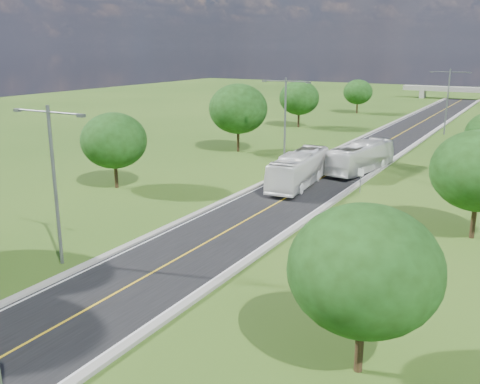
{
  "coord_description": "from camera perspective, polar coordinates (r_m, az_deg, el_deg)",
  "views": [
    {
      "loc": [
        19.56,
        -9.79,
        13.34
      ],
      "look_at": [
        0.74,
        23.04,
        3.0
      ],
      "focal_mm": 40.0,
      "sensor_mm": 36.0,
      "label": 1
    }
  ],
  "objects": [
    {
      "name": "tree_ra",
      "position": [
        22.31,
        13.13,
        -8.07
      ],
      "size": [
        6.3,
        6.3,
        7.33
      ],
      "color": "black",
      "rests_on": "ground"
    },
    {
      "name": "ground",
      "position": [
        73.69,
        13.98,
        4.4
      ],
      "size": [
        260.0,
        260.0,
        0.0
      ],
      "primitive_type": "plane",
      "color": "#264714",
      "rests_on": "ground"
    },
    {
      "name": "bus_inbound",
      "position": [
        52.8,
        6.32,
        2.46
      ],
      "size": [
        3.87,
        12.03,
        3.29
      ],
      "primitive_type": "imported",
      "rotation": [
        0.0,
        0.0,
        0.09
      ],
      "color": "white",
      "rests_on": "road"
    },
    {
      "name": "streetlight_near_left",
      "position": [
        34.39,
        -19.26,
        2.0
      ],
      "size": [
        5.9,
        0.25,
        10.0
      ],
      "color": "slate",
      "rests_on": "ground"
    },
    {
      "name": "tree_ld",
      "position": [
        91.8,
        6.33,
        9.95
      ],
      "size": [
        6.72,
        6.72,
        7.82
      ],
      "color": "black",
      "rests_on": "ground"
    },
    {
      "name": "speed_limit_sign",
      "position": [
        51.24,
        12.75,
        1.66
      ],
      "size": [
        0.55,
        0.09,
        2.4
      ],
      "color": "slate",
      "rests_on": "ground"
    },
    {
      "name": "tree_rb",
      "position": [
        40.81,
        24.18,
        2.07
      ],
      "size": [
        6.72,
        6.72,
        7.82
      ],
      "color": "black",
      "rests_on": "ground"
    },
    {
      "name": "road",
      "position": [
        79.39,
        15.2,
        5.1
      ],
      "size": [
        8.0,
        150.0,
        0.06
      ],
      "primitive_type": "cube",
      "color": "black",
      "rests_on": "ground"
    },
    {
      "name": "tree_lb",
      "position": [
        52.61,
        -13.3,
        5.36
      ],
      "size": [
        6.3,
        6.3,
        7.33
      ],
      "color": "black",
      "rests_on": "ground"
    },
    {
      "name": "tree_lc",
      "position": [
        69.49,
        -0.2,
        8.87
      ],
      "size": [
        7.56,
        7.56,
        8.79
      ],
      "color": "black",
      "rests_on": "ground"
    },
    {
      "name": "curb_left",
      "position": [
        80.53,
        12.28,
        5.48
      ],
      "size": [
        0.5,
        150.0,
        0.22
      ],
      "primitive_type": "cube",
      "color": "gray",
      "rests_on": "ground"
    },
    {
      "name": "streetlight_far_right",
      "position": [
        89.13,
        21.28,
        9.5
      ],
      "size": [
        5.9,
        0.25,
        10.0
      ],
      "color": "slate",
      "rests_on": "ground"
    },
    {
      "name": "bus_outbound",
      "position": [
        59.89,
        12.79,
        3.65
      ],
      "size": [
        4.33,
        11.75,
        3.2
      ],
      "primitive_type": "imported",
      "rotation": [
        0.0,
        0.0,
        3.0
      ],
      "color": "white",
      "rests_on": "road"
    },
    {
      "name": "overpass",
      "position": [
        151.45,
        22.69,
        9.99
      ],
      "size": [
        30.0,
        3.0,
        3.2
      ],
      "color": "gray",
      "rests_on": "ground"
    },
    {
      "name": "streetlight_mid_left",
      "position": [
        60.9,
        4.84,
        8.25
      ],
      "size": [
        5.9,
        0.25,
        10.0
      ],
      "color": "slate",
      "rests_on": "ground"
    },
    {
      "name": "tree_le",
      "position": [
        113.4,
        12.46,
        10.37
      ],
      "size": [
        5.88,
        5.88,
        6.84
      ],
      "color": "black",
      "rests_on": "ground"
    },
    {
      "name": "curb_right",
      "position": [
        78.44,
        18.21,
        4.81
      ],
      "size": [
        0.5,
        150.0,
        0.22
      ],
      "primitive_type": "cube",
      "color": "gray",
      "rests_on": "ground"
    }
  ]
}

